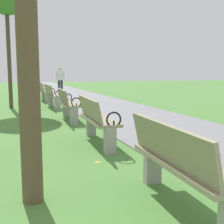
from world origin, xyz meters
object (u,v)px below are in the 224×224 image
object	(u,v)px
park_bench_4	(68,104)
park_bench_5	(52,95)
pedestrian_walking	(60,79)
park_bench_6	(44,91)
park_bench_3	(97,119)
park_bench_2	(179,163)

from	to	relation	value
park_bench_4	park_bench_5	bearing A→B (deg)	90.00
pedestrian_walking	park_bench_4	bearing A→B (deg)	-98.23
park_bench_5	park_bench_6	size ratio (longest dim) A/B	1.01
park_bench_6	pedestrian_walking	bearing A→B (deg)	69.77
park_bench_3	park_bench_5	size ratio (longest dim) A/B	1.00
park_bench_5	pedestrian_walking	world-z (taller)	pedestrian_walking
park_bench_4	park_bench_5	xyz separation A→B (m)	(-0.00, 3.12, 0.00)
park_bench_6	pedestrian_walking	distance (m)	4.04
park_bench_2	park_bench_6	world-z (taller)	same
park_bench_4	park_bench_5	world-z (taller)	same
park_bench_2	park_bench_5	size ratio (longest dim) A/B	1.00
park_bench_4	park_bench_5	distance (m)	3.12
park_bench_3	park_bench_4	world-z (taller)	same
park_bench_3	park_bench_4	bearing A→B (deg)	90.00
park_bench_2	park_bench_3	size ratio (longest dim) A/B	1.00
park_bench_2	pedestrian_walking	size ratio (longest dim) A/B	1.00
park_bench_4	park_bench_6	world-z (taller)	same
park_bench_4	park_bench_6	size ratio (longest dim) A/B	1.01
park_bench_2	park_bench_5	distance (m)	8.97
park_bench_2	pedestrian_walking	distance (m)	15.52
park_bench_3	pedestrian_walking	distance (m)	12.60
park_bench_4	park_bench_6	bearing A→B (deg)	90.00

